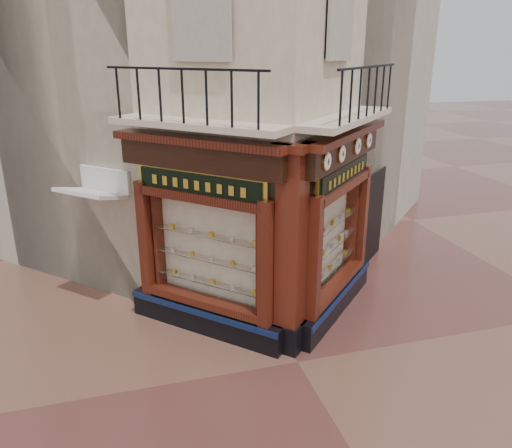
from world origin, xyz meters
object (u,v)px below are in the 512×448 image
object	(u,v)px
clock_a	(327,161)
awning	(103,304)
corner_pilaster	(291,255)
clock_c	(357,146)
clock_b	(341,154)
clock_d	(368,140)
signboard_left	(199,185)
signboard_right	(344,174)

from	to	relation	value
clock_a	awning	size ratio (longest dim) A/B	0.24
corner_pilaster	clock_c	distance (m)	2.73
corner_pilaster	clock_b	distance (m)	2.10
clock_a	clock_b	size ratio (longest dim) A/B	0.98
clock_d	signboard_left	distance (m)	3.88
corner_pilaster	signboard_right	world-z (taller)	corner_pilaster
signboard_right	clock_a	bearing A→B (deg)	-175.13
clock_b	awning	bearing A→B (deg)	109.23
corner_pilaster	clock_d	size ratio (longest dim) A/B	11.81
clock_a	clock_c	distance (m)	1.66
clock_a	signboard_left	bearing A→B (deg)	109.43
clock_d	awning	distance (m)	6.92
clock_a	signboard_left	xyz separation A→B (m)	(-2.08, 1.00, -0.52)
clock_d	clock_c	bearing A→B (deg)	-180.00
awning	clock_a	bearing A→B (deg)	-168.89
signboard_left	signboard_right	world-z (taller)	signboard_left
clock_c	clock_d	size ratio (longest dim) A/B	1.04
signboard_right	clock_c	bearing A→B (deg)	-17.05
signboard_left	corner_pilaster	bearing A→B (deg)	-169.75
awning	signboard_left	size ratio (longest dim) A/B	0.66
corner_pilaster	clock_d	distance (m)	3.34
awning	clock_d	bearing A→B (deg)	-145.27
corner_pilaster	awning	bearing A→B (deg)	96.46
corner_pilaster	clock_c	size ratio (longest dim) A/B	11.34
awning	signboard_right	bearing A→B (deg)	-154.58
corner_pilaster	clock_a	bearing A→B (deg)	-43.41
corner_pilaster	signboard_right	distance (m)	2.12
corner_pilaster	clock_a	world-z (taller)	corner_pilaster
clock_c	clock_d	xyz separation A→B (m)	(0.53, 0.53, -0.00)
clock_b	clock_c	bearing A→B (deg)	0.00
signboard_left	clock_a	bearing A→B (deg)	-160.57
clock_b	signboard_right	xyz separation A→B (m)	(0.32, 0.47, -0.52)
clock_c	signboard_left	size ratio (longest dim) A/B	0.17
clock_b	signboard_right	distance (m)	0.77
clock_d	signboard_left	bearing A→B (deg)	145.56
corner_pilaster	clock_b	bearing A→B (deg)	-19.74
clock_a	clock_b	world-z (taller)	clock_b
clock_c	awning	xyz separation A→B (m)	(-5.27, 1.58, -3.62)
clock_a	clock_d	bearing A→B (deg)	0.00
clock_a	signboard_right	bearing A→B (deg)	4.87
clock_b	awning	world-z (taller)	clock_b
signboard_left	signboard_right	xyz separation A→B (m)	(2.92, 0.00, 0.00)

